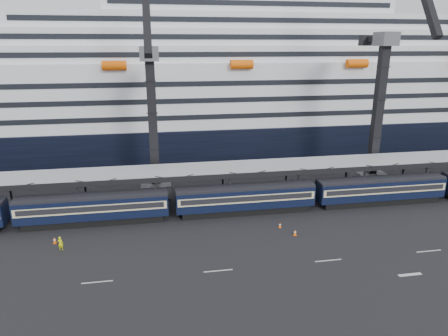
% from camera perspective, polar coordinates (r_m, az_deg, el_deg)
% --- Properties ---
extents(ground, '(260.00, 260.00, 0.00)m').
position_cam_1_polar(ground, '(49.39, 14.92, -10.14)').
color(ground, black).
rests_on(ground, ground).
extents(lane_markings, '(111.00, 4.27, 0.02)m').
position_cam_1_polar(lane_markings, '(49.37, 26.30, -11.45)').
color(lane_markings, beige).
rests_on(lane_markings, ground).
extents(train, '(133.05, 3.00, 4.05)m').
position_cam_1_polar(train, '(55.47, 6.47, -4.03)').
color(train, black).
rests_on(train, ground).
extents(canopy, '(130.00, 6.25, 5.53)m').
position_cam_1_polar(canopy, '(59.47, 9.82, 0.40)').
color(canopy, '#95989D').
rests_on(canopy, ground).
extents(cruise_ship, '(214.09, 28.84, 34.00)m').
position_cam_1_polar(cruise_ship, '(88.05, 2.41, 10.80)').
color(cruise_ship, black).
rests_on(cruise_ship, ground).
extents(crane_dark_near, '(4.50, 17.75, 35.08)m').
position_cam_1_polar(crane_dark_near, '(59.04, -10.17, 6.94)').
color(crane_dark_near, '#4A4C51').
rests_on(crane_dark_near, ground).
extents(crane_dark_mid, '(4.50, 18.24, 39.64)m').
position_cam_1_polar(crane_dark_mid, '(67.33, 21.42, 8.51)').
color(crane_dark_mid, '#4A4C51').
rests_on(crane_dark_mid, ground).
extents(worker, '(0.66, 0.50, 1.65)m').
position_cam_1_polar(worker, '(49.23, -22.34, -9.94)').
color(worker, '#E9F40C').
rests_on(worker, ground).
extents(traffic_cone_b, '(0.40, 0.40, 0.80)m').
position_cam_1_polar(traffic_cone_b, '(51.26, -23.05, -9.46)').
color(traffic_cone_b, '#FF5F08').
rests_on(traffic_cone_b, ground).
extents(traffic_cone_c, '(0.35, 0.35, 0.70)m').
position_cam_1_polar(traffic_cone_c, '(51.55, 8.00, -8.05)').
color(traffic_cone_c, '#FF5F08').
rests_on(traffic_cone_c, ground).
extents(traffic_cone_d, '(0.39, 0.39, 0.78)m').
position_cam_1_polar(traffic_cone_d, '(49.85, 10.11, -9.04)').
color(traffic_cone_d, '#FF5F08').
rests_on(traffic_cone_d, ground).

